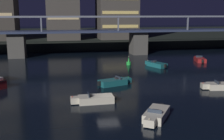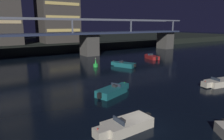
{
  "view_description": "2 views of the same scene",
  "coord_description": "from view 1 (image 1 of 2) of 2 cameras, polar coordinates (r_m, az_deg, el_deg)",
  "views": [
    {
      "loc": [
        -5.5,
        -29.78,
        9.88
      ],
      "look_at": [
        2.18,
        8.73,
        1.93
      ],
      "focal_mm": 44.72,
      "sensor_mm": 36.0,
      "label": 1
    },
    {
      "loc": [
        -10.33,
        -11.1,
        7.91
      ],
      "look_at": [
        6.53,
        14.18,
        1.14
      ],
      "focal_mm": 32.67,
      "sensor_mm": 36.0,
      "label": 2
    }
  ],
  "objects": [
    {
      "name": "speedboat_near_center",
      "position": [
        53.58,
        9.02,
        1.13
      ],
      "size": [
        3.2,
        5.03,
        1.16
      ],
      "color": "#196066",
      "rests_on": "ground"
    },
    {
      "name": "tower_central",
      "position": [
        88.92,
        0.92,
        13.05
      ],
      "size": [
        11.78,
        11.77,
        20.64
      ],
      "color": "#423D38",
      "rests_on": "far_riverbank"
    },
    {
      "name": "speedboat_mid_right",
      "position": [
        39.93,
        21.38,
        -3.07
      ],
      "size": [
        5.23,
        2.46,
        1.16
      ],
      "color": "beige",
      "rests_on": "ground"
    },
    {
      "name": "speedboat_mid_left",
      "position": [
        61.47,
        17.5,
        2.05
      ],
      "size": [
        2.77,
        5.18,
        1.16
      ],
      "color": "maroon",
      "rests_on": "ground"
    },
    {
      "name": "channel_buoy",
      "position": [
        54.77,
        3.43,
        1.54
      ],
      "size": [
        0.9,
        0.9,
        1.76
      ],
      "color": "green",
      "rests_on": "ground"
    },
    {
      "name": "river_bridge",
      "position": [
        66.96,
        -6.57,
        6.56
      ],
      "size": [
        92.49,
        6.4,
        9.38
      ],
      "color": "#4C4944",
      "rests_on": "ground"
    },
    {
      "name": "speedboat_far_left",
      "position": [
        31.66,
        -3.69,
        -5.98
      ],
      "size": [
        5.2,
        1.85,
        1.16
      ],
      "color": "beige",
      "rests_on": "ground"
    },
    {
      "name": "speedboat_near_right",
      "position": [
        39.35,
        0.44,
        -2.48
      ],
      "size": [
        5.13,
        2.96,
        1.16
      ],
      "color": "#196066",
      "rests_on": "ground"
    },
    {
      "name": "speedboat_far_center",
      "position": [
        27.27,
        9.0,
        -9.02
      ],
      "size": [
        3.86,
        4.76,
        1.16
      ],
      "color": "beige",
      "rests_on": "ground"
    },
    {
      "name": "far_riverbank",
      "position": [
        114.97,
        -8.56,
        6.94
      ],
      "size": [
        240.0,
        80.0,
        2.2
      ],
      "primitive_type": "cube",
      "color": "black",
      "rests_on": "ground"
    },
    {
      "name": "ground_plane",
      "position": [
        31.86,
        -0.77,
        -6.63
      ],
      "size": [
        400.0,
        400.0,
        0.0
      ],
      "primitive_type": "plane",
      "color": "black"
    }
  ]
}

